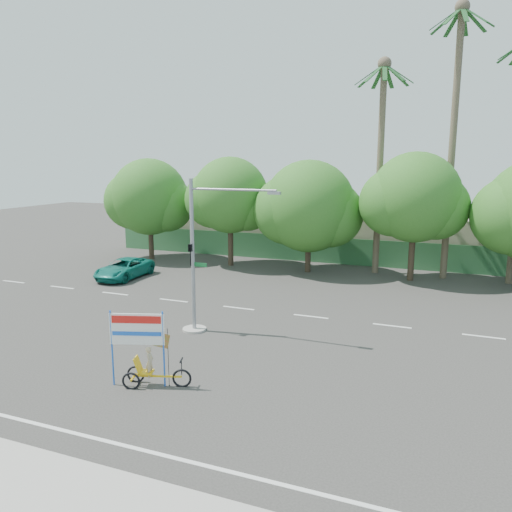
% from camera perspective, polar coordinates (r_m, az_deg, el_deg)
% --- Properties ---
extents(ground, '(120.00, 120.00, 0.00)m').
position_cam_1_polar(ground, '(19.27, -6.17, -13.00)').
color(ground, '#33302D').
rests_on(ground, ground).
extents(sidewalk_near, '(50.00, 2.40, 0.12)m').
position_cam_1_polar(sidewalk_near, '(13.91, -22.04, -23.68)').
color(sidewalk_near, gray).
rests_on(sidewalk_near, ground).
extents(fence, '(38.00, 0.08, 2.00)m').
position_cam_1_polar(fence, '(38.57, 8.79, 0.61)').
color(fence, '#336B3D').
rests_on(fence, ground).
extents(building_left, '(12.00, 8.00, 4.00)m').
position_cam_1_polar(building_left, '(45.77, -2.19, 3.60)').
color(building_left, '#B9AC93').
rests_on(building_left, ground).
extents(building_right, '(14.00, 8.00, 3.60)m').
position_cam_1_polar(building_right, '(41.97, 20.94, 1.96)').
color(building_right, '#B9AC93').
rests_on(building_right, ground).
extents(tree_far_left, '(7.14, 6.00, 7.96)m').
position_cam_1_polar(tree_far_left, '(40.44, -12.14, 6.35)').
color(tree_far_left, '#473828').
rests_on(tree_far_left, ground).
extents(tree_left, '(6.66, 5.60, 8.07)m').
position_cam_1_polar(tree_left, '(37.00, -3.03, 6.64)').
color(tree_left, '#473828').
rests_on(tree_left, ground).
extents(tree_center, '(7.62, 6.40, 7.85)m').
position_cam_1_polar(tree_center, '(34.99, 5.98, 5.38)').
color(tree_center, '#473828').
rests_on(tree_center, ground).
extents(tree_right, '(6.90, 5.80, 8.36)m').
position_cam_1_polar(tree_right, '(33.72, 17.60, 6.04)').
color(tree_right, '#473828').
rests_on(tree_right, ground).
extents(palm_tall, '(3.73, 3.79, 17.45)m').
position_cam_1_polar(palm_tall, '(35.15, 21.73, 14.51)').
color(palm_tall, '#70604C').
rests_on(palm_tall, ground).
extents(palm_short, '(3.73, 3.79, 14.45)m').
position_cam_1_polar(palm_short, '(35.39, 14.08, 12.30)').
color(palm_short, '#70604C').
rests_on(palm_short, ground).
extents(traffic_signal, '(4.72, 1.10, 7.00)m').
position_cam_1_polar(traffic_signal, '(22.71, -6.56, -1.56)').
color(traffic_signal, gray).
rests_on(traffic_signal, ground).
extents(trike_billboard, '(2.70, 1.16, 2.77)m').
position_cam_1_polar(trike_billboard, '(18.05, -12.50, -11.06)').
color(trike_billboard, black).
rests_on(trike_billboard, ground).
extents(pickup_truck, '(2.24, 4.74, 1.31)m').
position_cam_1_polar(pickup_truck, '(34.58, -14.83, -1.39)').
color(pickup_truck, '#107465').
rests_on(pickup_truck, ground).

